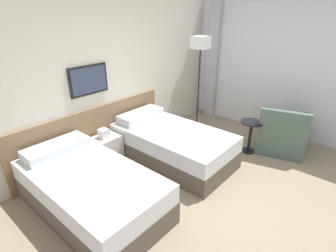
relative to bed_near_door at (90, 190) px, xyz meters
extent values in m
plane|color=gray|center=(1.33, -1.14, -0.28)|extent=(16.00, 16.00, 0.00)
cube|color=beige|center=(1.33, 1.03, 1.07)|extent=(10.00, 0.06, 2.70)
cube|color=#846647|center=(0.78, 0.98, 0.17)|extent=(2.77, 0.04, 0.89)
cube|color=black|center=(0.78, 0.98, 1.06)|extent=(0.64, 0.03, 0.44)
cube|color=#333D56|center=(0.78, 0.96, 1.06)|extent=(0.58, 0.01, 0.38)
cube|color=white|center=(3.84, -1.32, 1.07)|extent=(0.06, 4.64, 2.70)
cube|color=silver|center=(3.79, -1.32, 1.04)|extent=(0.03, 4.27, 2.64)
cube|color=#B7BAC1|center=(3.71, 0.65, 1.04)|extent=(0.10, 0.24, 2.64)
cube|color=brown|center=(0.00, -0.02, -0.13)|extent=(1.05, 1.94, 0.30)
cube|color=silver|center=(0.00, -0.02, 0.14)|extent=(1.04, 1.92, 0.24)
cube|color=silver|center=(0.00, 0.72, 0.33)|extent=(0.84, 0.34, 0.13)
cube|color=brown|center=(1.56, -0.02, -0.13)|extent=(1.05, 1.94, 0.30)
cube|color=silver|center=(1.56, -0.02, 0.14)|extent=(1.04, 1.92, 0.24)
cube|color=silver|center=(1.56, 0.72, 0.33)|extent=(0.84, 0.34, 0.13)
cube|color=beige|center=(0.78, 0.74, -0.05)|extent=(0.49, 0.34, 0.46)
cube|color=white|center=(0.78, 0.74, 0.25)|extent=(0.14, 0.14, 0.14)
cylinder|color=black|center=(2.88, 0.42, -0.27)|extent=(0.24, 0.24, 0.02)
cylinder|color=black|center=(2.88, 0.42, 0.54)|extent=(0.02, 0.02, 1.61)
cube|color=white|center=(2.88, 0.42, 1.46)|extent=(0.29, 0.29, 0.23)
cylinder|color=black|center=(2.65, -0.86, -0.27)|extent=(0.25, 0.25, 0.01)
cylinder|color=black|center=(2.65, -0.86, 0.00)|extent=(0.05, 0.05, 0.54)
cylinder|color=black|center=(2.65, -0.86, 0.28)|extent=(0.38, 0.38, 0.02)
cube|color=#4C6056|center=(3.13, -1.24, -0.05)|extent=(1.00, 0.95, 0.45)
cube|color=#4C6056|center=(2.77, -1.34, 0.37)|extent=(0.29, 0.76, 0.39)
cube|color=#4C6056|center=(3.21, -1.56, 0.26)|extent=(0.71, 0.27, 0.18)
cube|color=#4C6056|center=(3.04, -0.92, 0.26)|extent=(0.71, 0.27, 0.18)
camera|label=1|loc=(-1.36, -2.43, 2.03)|focal=28.00mm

